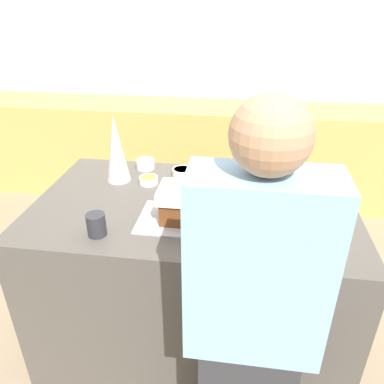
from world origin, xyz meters
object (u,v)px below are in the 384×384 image
object	(u,v)px
gingerbread_house	(185,203)
decorative_tree	(116,149)
mug	(96,225)
candy_bowl_near_tray_right	(145,164)
candy_bowl_center_rear	(149,180)
baking_tray	(185,220)
cookbook	(319,186)
candy_bowl_beside_tree	(182,172)
candy_bowl_far_right	(240,180)
candy_bowl_near_tray_left	(268,205)
person	(251,329)

from	to	relation	value
gingerbread_house	decorative_tree	size ratio (longest dim) A/B	0.64
mug	gingerbread_house	bearing A→B (deg)	24.86
candy_bowl_near_tray_right	mug	size ratio (longest dim) A/B	1.08
decorative_tree	candy_bowl_center_rear	size ratio (longest dim) A/B	3.60
baking_tray	candy_bowl_near_tray_right	distance (m)	0.60
candy_bowl_near_tray_right	cookbook	size ratio (longest dim) A/B	0.44
baking_tray	decorative_tree	bearing A→B (deg)	139.64
candy_bowl_center_rear	candy_bowl_near_tray_right	size ratio (longest dim) A/B	0.94
cookbook	baking_tray	bearing A→B (deg)	-147.04
candy_bowl_beside_tree	candy_bowl_far_right	world-z (taller)	candy_bowl_far_right
candy_bowl_center_rear	candy_bowl_near_tray_left	world-z (taller)	candy_bowl_near_tray_left
gingerbread_house	cookbook	bearing A→B (deg)	32.96
decorative_tree	candy_bowl_center_rear	world-z (taller)	decorative_tree
gingerbread_house	mug	distance (m)	0.38
cookbook	mug	size ratio (longest dim) A/B	2.47
gingerbread_house	cookbook	world-z (taller)	gingerbread_house
candy_bowl_beside_tree	candy_bowl_center_rear	world-z (taller)	candy_bowl_beside_tree
gingerbread_house	decorative_tree	world-z (taller)	decorative_tree
cookbook	candy_bowl_near_tray_right	bearing A→B (deg)	173.45
baking_tray	candy_bowl_center_rear	world-z (taller)	candy_bowl_center_rear
baking_tray	mug	world-z (taller)	mug
cookbook	candy_bowl_far_right	bearing A→B (deg)	-176.45
decorative_tree	person	xyz separation A→B (m)	(0.71, -0.84, -0.27)
candy_bowl_beside_tree	candy_bowl_center_rear	distance (m)	0.20
mug	person	distance (m)	0.73
baking_tray	candy_bowl_near_tray_left	distance (m)	0.38
candy_bowl_near_tray_right	decorative_tree	bearing A→B (deg)	-121.86
decorative_tree	baking_tray	bearing A→B (deg)	-40.36
candy_bowl_far_right	candy_bowl_center_rear	bearing A→B (deg)	-173.79
candy_bowl_beside_tree	decorative_tree	bearing A→B (deg)	-164.27
baking_tray	candy_bowl_near_tray_left	world-z (taller)	candy_bowl_near_tray_left
candy_bowl_beside_tree	cookbook	bearing A→B (deg)	-2.85
mug	decorative_tree	bearing A→B (deg)	98.09
gingerbread_house	candy_bowl_far_right	distance (m)	0.45
candy_bowl_beside_tree	cookbook	distance (m)	0.72
gingerbread_house	mug	size ratio (longest dim) A/B	2.32
person	decorative_tree	bearing A→B (deg)	130.19
candy_bowl_far_right	cookbook	xyz separation A→B (m)	(0.41, 0.03, -0.02)
decorative_tree	person	world-z (taller)	person
candy_bowl_beside_tree	cookbook	size ratio (longest dim) A/B	0.47
candy_bowl_center_rear	candy_bowl_near_tray_left	xyz separation A→B (m)	(0.61, -0.20, 0.01)
baking_tray	candy_bowl_beside_tree	bearing A→B (deg)	101.12
candy_bowl_near_tray_right	mug	bearing A→B (deg)	-92.52
gingerbread_house	mug	xyz separation A→B (m)	(-0.34, -0.16, -0.04)
candy_bowl_near_tray_right	cookbook	bearing A→B (deg)	-6.55
candy_bowl_beside_tree	person	xyz separation A→B (m)	(0.38, -0.93, -0.11)
candy_bowl_near_tray_left	decorative_tree	bearing A→B (deg)	164.28
decorative_tree	candy_bowl_near_tray_left	size ratio (longest dim) A/B	3.71
baking_tray	candy_bowl_near_tray_left	xyz separation A→B (m)	(0.36, 0.13, 0.03)
candy_bowl_near_tray_right	cookbook	xyz separation A→B (m)	(0.94, -0.11, -0.02)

